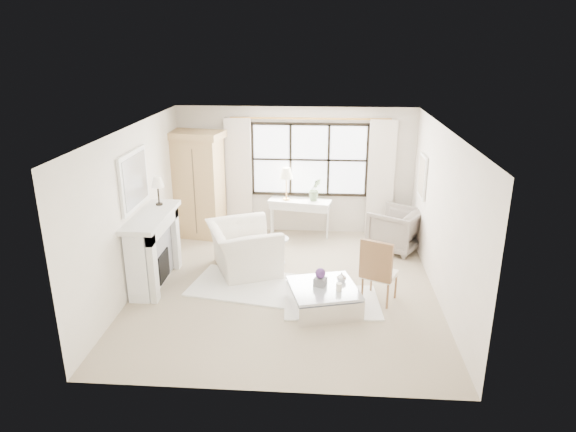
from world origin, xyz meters
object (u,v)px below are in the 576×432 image
at_px(coffee_table, 323,298).
at_px(armoire, 198,184).
at_px(club_armchair, 244,248).
at_px(console_table, 300,218).

bearing_deg(coffee_table, armoire, 116.18).
height_order(club_armchair, coffee_table, club_armchair).
bearing_deg(armoire, console_table, 13.88).
height_order(armoire, coffee_table, armoire).
bearing_deg(armoire, coffee_table, -37.82).
xyz_separation_m(console_table, club_armchair, (-0.93, -1.80, 0.03)).
relative_size(armoire, coffee_table, 1.82).
relative_size(armoire, console_table, 1.65).
bearing_deg(console_table, coffee_table, -70.07).
relative_size(club_armchair, coffee_table, 1.07).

